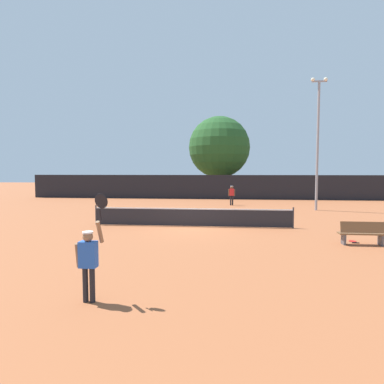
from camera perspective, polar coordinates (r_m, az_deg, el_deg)
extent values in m
plane|color=#9E5633|center=(16.78, -0.09, -6.20)|extent=(120.00, 120.00, 0.00)
cube|color=#232328|center=(16.71, -0.09, -4.60)|extent=(10.43, 0.03, 0.91)
cube|color=white|center=(16.65, -0.09, -3.05)|extent=(10.43, 0.04, 0.06)
cylinder|color=#333338|center=(17.99, -16.89, -3.97)|extent=(0.08, 0.08, 1.07)
cylinder|color=#333338|center=(16.98, 17.76, -4.44)|extent=(0.08, 0.08, 1.07)
cube|color=black|center=(33.12, 2.85, 0.91)|extent=(38.19, 0.12, 2.51)
cube|color=blue|center=(7.47, -18.19, -10.62)|extent=(0.38, 0.22, 0.58)
sphere|color=#8C6647|center=(7.38, -18.25, -7.64)|extent=(0.22, 0.22, 0.22)
cylinder|color=white|center=(7.36, -18.26, -6.92)|extent=(0.23, 0.23, 0.04)
cylinder|color=black|center=(7.69, -18.64, -15.51)|extent=(0.12, 0.12, 0.79)
cylinder|color=black|center=(7.63, -17.51, -15.65)|extent=(0.12, 0.12, 0.79)
cylinder|color=#8C6647|center=(7.57, -19.87, -10.69)|extent=(0.09, 0.17, 0.55)
cylinder|color=#8C6647|center=(7.34, -16.28, -6.91)|extent=(0.09, 0.31, 0.53)
cylinder|color=black|center=(7.34, -16.16, -3.86)|extent=(0.04, 0.11, 0.28)
ellipsoid|color=black|center=(7.36, -16.03, -1.57)|extent=(0.30, 0.13, 0.36)
cube|color=red|center=(27.09, 7.17, -0.03)|extent=(0.38, 0.22, 0.60)
sphere|color=brown|center=(27.06, 7.17, 0.84)|extent=(0.23, 0.23, 0.23)
cylinder|color=white|center=(27.06, 7.17, 1.05)|extent=(0.24, 0.24, 0.04)
cylinder|color=black|center=(27.14, 6.98, -1.53)|extent=(0.12, 0.12, 0.82)
cylinder|color=black|center=(27.15, 7.32, -1.53)|extent=(0.12, 0.12, 0.82)
cylinder|color=brown|center=(27.09, 6.66, -0.09)|extent=(0.09, 0.17, 0.58)
cylinder|color=brown|center=(27.10, 7.67, -0.10)|extent=(0.09, 0.16, 0.58)
sphere|color=#CCE033|center=(19.85, 4.49, -4.56)|extent=(0.07, 0.07, 0.07)
cylinder|color=black|center=(14.52, 27.40, -8.12)|extent=(0.28, 0.04, 0.04)
ellipsoid|color=red|center=(14.82, 26.94, -7.88)|extent=(0.28, 0.36, 0.04)
cube|color=brown|center=(14.25, 28.32, -6.61)|extent=(1.80, 0.40, 0.06)
cube|color=brown|center=(14.04, 28.63, -5.61)|extent=(1.80, 0.12, 0.44)
cube|color=#4C4C51|center=(14.04, 25.62, -7.62)|extent=(0.08, 0.36, 0.45)
cube|color=#4C4C51|center=(14.57, 30.85, -7.37)|extent=(0.08, 0.36, 0.45)
cylinder|color=gray|center=(25.25, 21.67, 7.55)|extent=(0.18, 0.18, 9.37)
cube|color=gray|center=(26.02, 21.94, 18.01)|extent=(1.10, 0.10, 0.10)
sphere|color=#F2EDCC|center=(25.94, 20.94, 18.38)|extent=(0.28, 0.28, 0.28)
sphere|color=#F2EDCC|center=(26.17, 22.94, 18.20)|extent=(0.28, 0.28, 0.28)
cylinder|color=brown|center=(38.55, 4.88, 1.69)|extent=(0.56, 0.56, 3.03)
sphere|color=#235123|center=(38.63, 4.92, 8.04)|extent=(7.36, 7.36, 7.36)
cube|color=navy|center=(38.30, 6.47, 0.30)|extent=(2.13, 4.30, 0.90)
cube|color=#2D333D|center=(37.96, 6.49, 1.43)|extent=(1.82, 2.29, 0.64)
cylinder|color=black|center=(39.72, 5.22, 0.00)|extent=(0.22, 0.60, 0.60)
cylinder|color=black|center=(39.74, 7.67, -0.02)|extent=(0.22, 0.60, 0.60)
cylinder|color=black|center=(36.92, 5.18, -0.28)|extent=(0.22, 0.60, 0.60)
cylinder|color=black|center=(36.94, 7.81, -0.30)|extent=(0.22, 0.60, 0.60)
cube|color=red|center=(40.82, 12.57, 0.45)|extent=(2.42, 4.41, 0.90)
cube|color=#2D333D|center=(40.49, 12.63, 1.51)|extent=(1.97, 2.40, 0.64)
cylinder|color=black|center=(42.14, 11.19, 0.16)|extent=(0.22, 0.60, 0.60)
cylinder|color=black|center=(42.33, 13.48, 0.15)|extent=(0.22, 0.60, 0.60)
cylinder|color=black|center=(39.36, 11.57, -0.10)|extent=(0.22, 0.60, 0.60)
cylinder|color=black|center=(39.57, 14.02, -0.11)|extent=(0.22, 0.60, 0.60)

